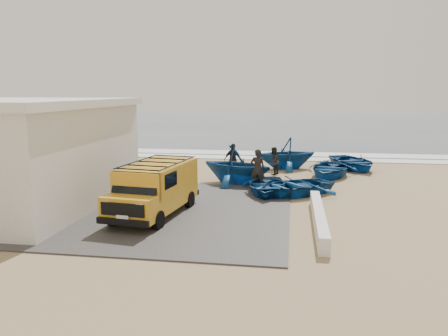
{
  "coord_description": "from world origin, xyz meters",
  "views": [
    {
      "loc": [
        4.0,
        -17.96,
        4.61
      ],
      "look_at": [
        1.01,
        1.17,
        1.2
      ],
      "focal_mm": 35.0,
      "sensor_mm": 36.0,
      "label": 1
    }
  ],
  "objects": [
    {
      "name": "boat_far_right",
      "position": [
        7.62,
        8.8,
        0.44
      ],
      "size": [
        4.3,
        5.01,
        0.87
      ],
      "primitive_type": "imported",
      "rotation": [
        0.0,
        0.0,
        0.36
      ],
      "color": "navy",
      "rests_on": "ground"
    },
    {
      "name": "boat_far_left",
      "position": [
        3.68,
        8.19,
        0.95
      ],
      "size": [
        4.5,
        4.22,
        1.9
      ],
      "primitive_type": "imported",
      "rotation": [
        0.0,
        0.0,
        -1.19
      ],
      "color": "navy",
      "rests_on": "ground"
    },
    {
      "name": "building",
      "position": [
        -7.5,
        -2.0,
        2.16
      ],
      "size": [
        8.4,
        9.4,
        4.3
      ],
      "color": "white",
      "rests_on": "ground"
    },
    {
      "name": "fisherman_back",
      "position": [
        0.8,
        5.66,
        0.89
      ],
      "size": [
        1.11,
        0.94,
        1.78
      ],
      "primitive_type": "imported",
      "rotation": [
        0.0,
        0.0,
        0.59
      ],
      "color": "black",
      "rests_on": "ground"
    },
    {
      "name": "boat_mid_left",
      "position": [
        1.28,
        3.5,
        0.98
      ],
      "size": [
        4.65,
        4.37,
        1.96
      ],
      "primitive_type": "imported",
      "rotation": [
        0.0,
        0.0,
        1.18
      ],
      "color": "navy",
      "rests_on": "ground"
    },
    {
      "name": "surf_wash",
      "position": [
        0.0,
        14.5,
        0.02
      ],
      "size": [
        180.0,
        2.2,
        0.04
      ],
      "primitive_type": "cube",
      "color": "white",
      "rests_on": "ground"
    },
    {
      "name": "slab",
      "position": [
        -2.0,
        -2.0,
        0.03
      ],
      "size": [
        12.0,
        10.0,
        0.05
      ],
      "primitive_type": "cube",
      "color": "#423F3C",
      "rests_on": "ground"
    },
    {
      "name": "surf_line",
      "position": [
        0.0,
        12.0,
        0.03
      ],
      "size": [
        180.0,
        1.6,
        0.06
      ],
      "primitive_type": "cube",
      "color": "white",
      "rests_on": "ground"
    },
    {
      "name": "van",
      "position": [
        -1.0,
        -2.62,
        1.08
      ],
      "size": [
        2.43,
        4.9,
        2.02
      ],
      "rotation": [
        0.0,
        0.0,
        -0.13
      ],
      "color": "gold",
      "rests_on": "ground"
    },
    {
      "name": "ocean",
      "position": [
        0.0,
        56.0,
        0.0
      ],
      "size": [
        180.0,
        88.0,
        0.01
      ],
      "primitive_type": "cube",
      "color": "#385166",
      "rests_on": "ground"
    },
    {
      "name": "boat_near_left",
      "position": [
        2.93,
        1.51,
        0.37
      ],
      "size": [
        2.54,
        3.56,
        0.74
      ],
      "primitive_type": "imported",
      "rotation": [
        0.0,
        0.0,
        0.0
      ],
      "color": "navy",
      "rests_on": "ground"
    },
    {
      "name": "parapet",
      "position": [
        5.0,
        -3.0,
        0.28
      ],
      "size": [
        0.35,
        6.0,
        0.55
      ],
      "primitive_type": "cube",
      "color": "silver",
      "rests_on": "ground"
    },
    {
      "name": "fisherman_front",
      "position": [
        2.43,
        2.44,
        0.96
      ],
      "size": [
        0.75,
        0.53,
        1.93
      ],
      "primitive_type": "imported",
      "rotation": [
        0.0,
        0.0,
        3.04
      ],
      "color": "black",
      "rests_on": "ground"
    },
    {
      "name": "ground",
      "position": [
        0.0,
        0.0,
        0.0
      ],
      "size": [
        160.0,
        160.0,
        0.0
      ],
      "primitive_type": "plane",
      "color": "#9E845B"
    },
    {
      "name": "fisherman_middle",
      "position": [
        3.02,
        6.21,
        0.78
      ],
      "size": [
        0.84,
        0.93,
        1.55
      ],
      "primitive_type": "imported",
      "rotation": [
        0.0,
        0.0,
        -1.99
      ],
      "color": "black",
      "rests_on": "ground"
    },
    {
      "name": "boat_near_right",
      "position": [
        4.09,
        1.43,
        0.41
      ],
      "size": [
        4.86,
        4.65,
        0.82
      ],
      "primitive_type": "imported",
      "rotation": [
        0.0,
        0.0,
        -0.92
      ],
      "color": "navy",
      "rests_on": "ground"
    },
    {
      "name": "boat_mid_right",
      "position": [
        6.11,
        6.26,
        0.42
      ],
      "size": [
        3.81,
        4.64,
        0.84
      ],
      "primitive_type": "imported",
      "rotation": [
        0.0,
        0.0,
        -0.25
      ],
      "color": "navy",
      "rests_on": "ground"
    }
  ]
}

